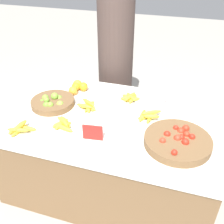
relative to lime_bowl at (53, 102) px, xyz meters
name	(u,v)px	position (x,y,z in m)	size (l,w,h in m)	color
ground_plane	(112,178)	(0.50, -0.03, -0.66)	(12.00, 12.00, 0.00)	#A39E93
market_table	(112,150)	(0.50, -0.03, -0.34)	(1.57, 1.05, 0.63)	brown
lime_bowl	(53,102)	(0.00, 0.00, 0.00)	(0.34, 0.34, 0.10)	brown
tomato_basket	(178,141)	(0.98, -0.19, 0.00)	(0.42, 0.42, 0.08)	brown
orange_pile	(78,87)	(0.09, 0.28, 0.01)	(0.14, 0.19, 0.08)	orange
metal_bowl	(184,104)	(0.98, 0.25, 0.02)	(0.31, 0.31, 0.09)	#B7B7BF
price_sign	(93,133)	(0.45, -0.30, 0.03)	(0.13, 0.02, 0.11)	red
banana_bunch_middle_right	(20,128)	(-0.05, -0.37, 0.00)	(0.17, 0.16, 0.06)	gold
banana_bunch_front_left	(88,106)	(0.28, 0.04, -0.01)	(0.16, 0.17, 0.06)	gold
banana_bunch_front_center	(131,98)	(0.56, 0.26, -0.01)	(0.16, 0.16, 0.06)	gold
banana_bunch_back_center	(148,116)	(0.74, 0.05, -0.01)	(0.17, 0.16, 0.06)	gold
banana_bunch_middle_left	(63,124)	(0.20, -0.23, -0.01)	(0.17, 0.17, 0.06)	gold
vendor_person	(116,59)	(0.27, 0.81, 0.08)	(0.34, 0.34, 1.61)	#473833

